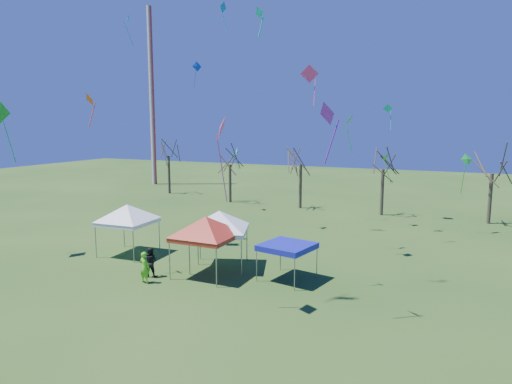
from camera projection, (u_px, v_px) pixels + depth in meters
ground at (201, 286)px, 25.03m from camera, size 140.00×140.00×0.00m
radio_mast at (152, 97)px, 65.11m from camera, size 0.70×0.70×25.00m
tree_0 at (168, 142)px, 57.16m from camera, size 3.83×3.83×8.44m
tree_1 at (230, 151)px, 50.76m from camera, size 3.42×3.42×7.54m
tree_2 at (301, 148)px, 47.09m from camera, size 3.71×3.71×8.18m
tree_3 at (384, 152)px, 43.46m from camera, size 3.59×3.59×7.91m
tree_4 at (493, 155)px, 39.70m from camera, size 3.58×3.58×7.89m
tent_white_west at (127, 208)px, 30.59m from camera, size 4.50×4.50×3.97m
tent_white_mid at (219, 215)px, 27.76m from camera, size 4.40×4.40×4.11m
tent_red at (206, 220)px, 26.28m from camera, size 4.61×4.61×4.06m
tent_blue at (287, 247)px, 25.72m from camera, size 3.15×3.15×2.09m
person_dark at (150, 262)px, 26.39m from camera, size 0.98×0.85×1.74m
person_green at (145, 267)px, 25.35m from camera, size 0.69×0.49×1.78m
kite_24 at (223, 8)px, 35.98m from camera, size 0.54×0.92×2.38m
kite_12 at (467, 160)px, 36.16m from camera, size 1.15×1.00×3.23m
kite_17 at (349, 121)px, 29.43m from camera, size 0.53×0.87×2.61m
kite_25 at (260, 13)px, 22.95m from camera, size 0.77×0.69×1.50m
kite_13 at (236, 152)px, 46.03m from camera, size 0.83×0.94×2.41m
kite_11 at (310, 74)px, 36.06m from camera, size 1.54×0.91×3.24m
kite_1 at (90, 100)px, 25.73m from camera, size 0.98×0.80×1.93m
kite_27 at (328, 114)px, 19.81m from camera, size 1.13×1.06×2.70m
kite_7 at (128, 19)px, 40.08m from camera, size 1.00×1.07×2.79m
kite_22 at (386, 158)px, 38.95m from camera, size 0.87×0.97×2.67m
kite_19 at (388, 109)px, 36.14m from camera, size 0.86×0.65×2.07m
kite_5 at (221, 129)px, 20.49m from camera, size 0.90×1.31×4.03m
kite_2 at (197, 67)px, 48.08m from camera, size 0.81×1.06×2.74m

